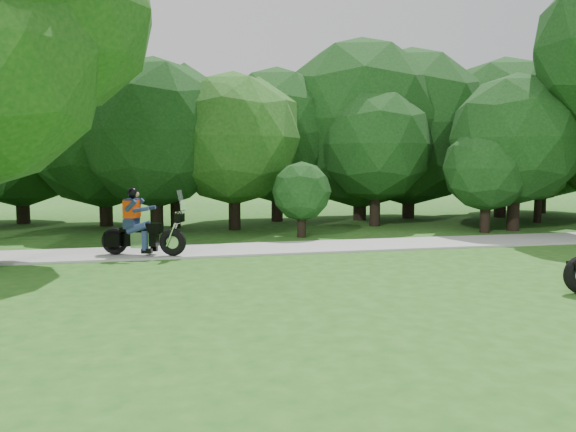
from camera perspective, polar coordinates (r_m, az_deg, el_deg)
name	(u,v)px	position (r m, az deg, el deg)	size (l,w,h in m)	color
ground	(550,316)	(10.30, 25.09, -9.16)	(100.00, 100.00, 0.00)	#245819
walkway	(371,245)	(17.17, 8.41, -2.92)	(60.00, 2.20, 0.06)	#A5A59F
tree_line	(331,133)	(23.79, 4.35, 8.40)	(39.60, 12.42, 7.89)	black
touring_motorcycle	(138,231)	(15.37, -15.00, -1.46)	(2.26, 1.33, 1.80)	black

